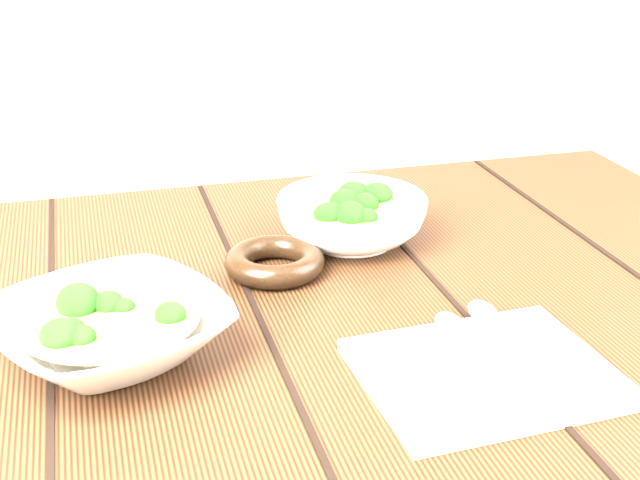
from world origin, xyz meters
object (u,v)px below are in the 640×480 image
Objects in this scene: soup_bowl_back at (352,218)px; trivet at (275,262)px; napkin at (485,373)px; soup_bowl_front at (110,329)px; table at (279,411)px.

trivet is (-0.11, -0.06, -0.02)m from soup_bowl_back.
trivet reaches higher than napkin.
trivet is 0.29m from napkin.
soup_bowl_back is at bearing 29.64° from trivet.
napkin is at bearing -22.22° from soup_bowl_front.
soup_bowl_back is (0.13, 0.15, 0.15)m from table.
table is at bearing -101.34° from trivet.
soup_bowl_front reaches higher than trivet.
napkin is (0.02, -0.32, -0.02)m from soup_bowl_back.
table is 4.44× the size of soup_bowl_front.
table is at bearing 127.56° from napkin.
soup_bowl_front is at bearing -164.91° from table.
table is 0.23m from soup_bowl_front.
table is 10.89× the size of trivet.
soup_bowl_front reaches higher than napkin.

